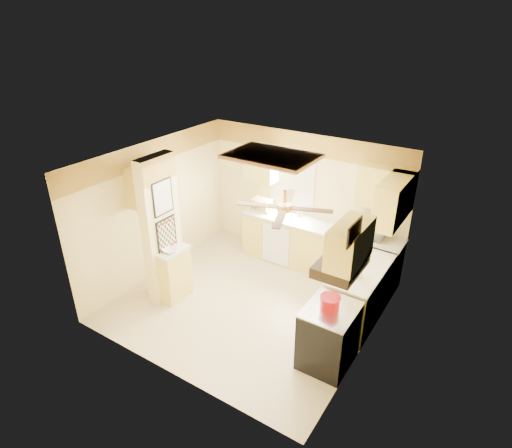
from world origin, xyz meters
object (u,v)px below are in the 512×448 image
Objects in this scene: bowl at (170,250)px; dutch_oven at (330,303)px; microwave at (369,229)px; kettle at (358,271)px; stove at (329,336)px.

dutch_oven is at bearing 1.52° from bowl.
microwave is 2.39× the size of bowl.
bowl is 0.81× the size of dutch_oven.
bowl is 0.98× the size of kettle.
stove is at bearing 5.32° from dutch_oven.
microwave reaches higher than dutch_oven.
kettle reaches higher than dutch_oven.
bowl is 2.98m from kettle.
stove is at bearing -91.61° from kettle.
stove is at bearing 93.68° from microwave.
stove is at bearing 1.55° from bowl.
stove is 2.84m from bowl.
kettle reaches higher than bowl.
kettle is (0.05, 0.87, 0.04)m from dutch_oven.
microwave is at bearing 96.39° from dutch_oven.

